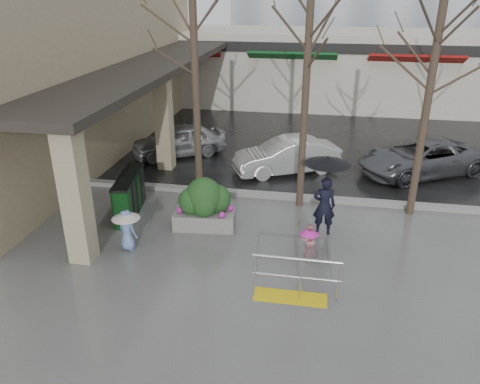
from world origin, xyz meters
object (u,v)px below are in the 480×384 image
(tree_mideast, at_px, (437,45))
(planter, at_px, (205,204))
(child_blue, at_px, (127,225))
(child_pink, at_px, (309,238))
(tree_midwest, at_px, (309,28))
(tree_west, at_px, (194,32))
(car_b, at_px, (287,156))
(woman, at_px, (326,188))
(car_a, at_px, (179,140))
(handrail, at_px, (294,284))
(car_c, at_px, (421,158))
(news_boxes, at_px, (129,195))

(tree_mideast, distance_m, planter, 7.42)
(child_blue, bearing_deg, child_pink, -152.49)
(child_pink, bearing_deg, tree_midwest, -89.97)
(tree_mideast, height_order, child_pink, tree_mideast)
(tree_west, bearing_deg, car_b, 47.14)
(woman, xyz_separation_m, car_a, (-5.79, 5.57, -0.72))
(handrail, relative_size, woman, 0.84)
(tree_midwest, distance_m, car_c, 7.04)
(handrail, xyz_separation_m, car_c, (3.94, 8.21, 0.25))
(child_blue, height_order, news_boxes, news_boxes)
(tree_midwest, bearing_deg, car_c, 39.76)
(child_pink, distance_m, news_boxes, 5.55)
(planter, distance_m, car_a, 6.29)
(tree_west, xyz_separation_m, tree_midwest, (3.20, 0.00, 0.15))
(handrail, height_order, car_c, car_c)
(tree_mideast, height_order, planter, tree_mideast)
(woman, bearing_deg, child_blue, 14.39)
(car_a, bearing_deg, car_b, 44.19)
(tree_mideast, distance_m, news_boxes, 9.39)
(child_pink, xyz_separation_m, car_b, (-1.06, 5.72, 0.12))
(handrail, bearing_deg, car_a, 121.06)
(car_c, bearing_deg, car_b, -110.59)
(planter, bearing_deg, tree_mideast, 18.04)
(child_pink, distance_m, car_c, 7.38)
(tree_midwest, distance_m, news_boxes, 6.93)
(woman, bearing_deg, tree_west, -28.46)
(tree_mideast, xyz_separation_m, woman, (-2.57, -1.71, -3.51))
(tree_mideast, bearing_deg, handrail, -123.19)
(woman, distance_m, car_b, 4.72)
(planter, bearing_deg, woman, 3.34)
(tree_midwest, height_order, child_blue, tree_midwest)
(planter, height_order, car_a, planter)
(car_b, bearing_deg, planter, -48.03)
(tree_midwest, xyz_separation_m, tree_mideast, (3.30, -0.00, -0.37))
(planter, xyz_separation_m, car_a, (-2.51, 5.76, -0.08))
(tree_mideast, height_order, child_blue, tree_mideast)
(tree_west, xyz_separation_m, tree_mideast, (6.50, 0.00, -0.22))
(tree_west, distance_m, child_pink, 6.54)
(car_a, bearing_deg, car_c, 55.61)
(tree_midwest, bearing_deg, news_boxes, -163.28)
(car_a, distance_m, car_c, 9.17)
(car_a, height_order, car_b, same)
(planter, bearing_deg, handrail, -47.00)
(handrail, bearing_deg, child_blue, 162.70)
(tree_west, distance_m, tree_mideast, 6.50)
(tree_midwest, distance_m, planter, 5.53)
(tree_mideast, height_order, news_boxes, tree_mideast)
(child_pink, xyz_separation_m, car_c, (3.69, 6.38, 0.12))
(car_a, height_order, car_c, same)
(handrail, relative_size, child_pink, 2.14)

